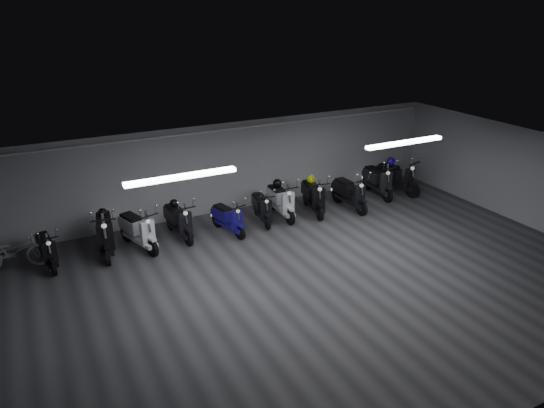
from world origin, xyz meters
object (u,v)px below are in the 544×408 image
scooter_7 (314,191)px  scooter_9 (378,176)px  scooter_5 (262,203)px  scooter_8 (350,188)px  helmet_1 (391,161)px  helmet_0 (102,212)px  helmet_3 (311,179)px  scooter_0 (46,244)px  scooter_3 (178,215)px  scooter_6 (281,195)px  scooter_10 (397,172)px  helmet_4 (277,183)px  helmet_2 (174,203)px  scooter_1 (104,227)px  scooter_2 (137,225)px  scooter_4 (228,214)px  bicycle (13,248)px

scooter_7 → scooter_9: 2.72m
scooter_5 → scooter_7: scooter_7 is taller
scooter_8 → helmet_1: size_ratio=6.40×
helmet_0 → helmet_1: (9.58, 0.06, 0.02)m
helmet_3 → scooter_0: bearing=-178.6°
scooter_3 → scooter_9: scooter_9 is taller
scooter_0 → scooter_5: bearing=-6.9°
scooter_3 → scooter_6: size_ratio=0.96×
scooter_0 → helmet_0: 1.56m
scooter_10 → helmet_4: size_ratio=7.26×
scooter_9 → helmet_4: size_ratio=7.00×
helmet_0 → helmet_2: (1.91, 0.00, -0.09)m
helmet_1 → helmet_4: 4.43m
scooter_3 → scooter_8: size_ratio=0.96×
scooter_5 → helmet_1: (5.11, 0.39, 0.46)m
scooter_6 → scooter_10: size_ratio=0.94×
scooter_10 → helmet_1: 0.43m
scooter_1 → helmet_4: bearing=10.7°
scooter_9 → helmet_1: size_ratio=6.57×
helmet_3 → scooter_7: bearing=-102.8°
scooter_1 → helmet_3: (6.30, 0.13, 0.27)m
scooter_9 → helmet_1: 0.78m
scooter_0 → scooter_3: bearing=-5.5°
scooter_2 → helmet_3: 5.50m
scooter_5 → scooter_8: scooter_8 is taller
scooter_7 → scooter_6: bearing=-175.2°
scooter_0 → helmet_3: size_ratio=5.81×
scooter_0 → scooter_9: scooter_9 is taller
scooter_0 → helmet_3: scooter_0 is taller
helmet_3 → helmet_4: helmet_3 is taller
scooter_4 → scooter_6: 1.91m
scooter_9 → bicycle: (-11.11, 0.08, -0.17)m
scooter_0 → bicycle: scooter_0 is taller
scooter_9 → helmet_0: bearing=-173.9°
bicycle → helmet_3: helmet_3 is taller
scooter_6 → helmet_2: 3.25m
scooter_0 → scooter_6: (6.60, 0.08, 0.10)m
helmet_3 → scooter_8: bearing=-25.1°
scooter_0 → helmet_0: (1.46, 0.34, 0.45)m
scooter_9 → helmet_0: 8.92m
scooter_6 → scooter_9: bearing=3.6°
scooter_4 → scooter_9: bearing=-9.3°
scooter_0 → helmet_2: size_ratio=6.84×
scooter_2 → helmet_4: bearing=-12.5°
scooter_0 → helmet_1: bearing=-5.0°
scooter_4 → scooter_6: scooter_6 is taller
scooter_8 → helmet_4: 2.36m
scooter_8 → scooter_9: scooter_9 is taller
scooter_3 → scooter_7: size_ratio=0.95×
scooter_4 → helmet_1: (6.31, 0.67, 0.47)m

